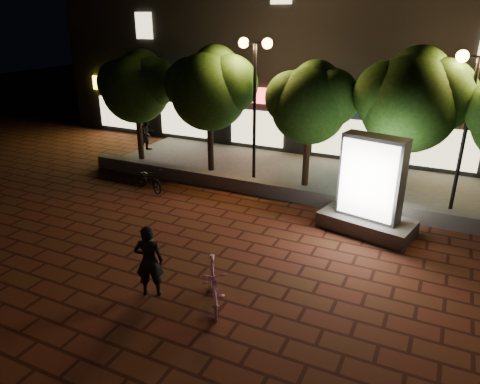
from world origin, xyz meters
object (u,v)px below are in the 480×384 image
Objects in this scene: tree_far_left at (137,85)px; scooter_parked at (149,179)px; tree_mid at (311,100)px; tree_right at (413,97)px; street_lamp_right at (473,92)px; tree_left at (211,86)px; street_lamp_left at (255,74)px; ad_kiosk at (370,194)px; rider at (149,261)px; scooter_pink at (214,284)px; pedestrian at (147,134)px.

tree_far_left reaches higher than scooter_parked.
tree_far_left is 1.03× the size of tree_mid.
tree_right is (10.80, 0.00, 0.27)m from tree_far_left.
tree_right reaches higher than street_lamp_right.
tree_left is at bearing -180.00° from tree_right.
tree_far_left is 0.93× the size of street_lamp_right.
street_lamp_left is at bearing -177.19° from tree_right.
tree_right is 1.74× the size of ad_kiosk.
tree_right is 9.69m from rider.
street_lamp_right is 3.07× the size of scooter_parked.
scooter_parked is at bearing -139.77° from street_lamp_left.
ad_kiosk is 6.66m from rider.
tree_left is 1.09× the size of tree_mid.
pedestrian reaches higher than scooter_pink.
rider is at bearing -134.04° from pedestrian.
tree_mid is 0.90× the size of street_lamp_right.
tree_far_left is 12.47m from street_lamp_right.
tree_left reaches higher than tree_far_left.
scooter_pink is at bearing -114.61° from ad_kiosk.
ad_kiosk reaches higher than pedestrian.
scooter_parked is (2.40, -2.84, -2.87)m from tree_far_left.
tree_far_left is at bearing 164.87° from ad_kiosk.
tree_mid is at bearing -0.00° from tree_left.
street_lamp_right reaches higher than pedestrian.
scooter_parked is at bearing -150.88° from tree_mid.
street_lamp_right is 2.85× the size of rider.
tree_far_left reaches higher than pedestrian.
scooter_parked is at bearing -165.61° from street_lamp_right.
rider reaches higher than pedestrian.
tree_far_left is 2.86× the size of scooter_parked.
tree_far_left is 7.50m from tree_mid.
tree_left is 7.60m from ad_kiosk.
scooter_pink is (4.35, -7.91, -2.91)m from tree_left.
scooter_parked is at bearing -133.85° from pedestrian.
ad_kiosk is 7.85m from scooter_parked.
tree_mid is 0.89× the size of tree_right.
tree_right is 2.90× the size of rider.
tree_mid is at bearing -124.14° from rider.
scooter_parked is (-3.96, 5.34, -0.45)m from rider.
tree_right reaches higher than tree_left.
pedestrian is (-11.36, 1.10, -2.68)m from tree_right.
tree_right is (3.31, 0.00, 0.35)m from tree_mid.
tree_left reaches higher than ad_kiosk.
tree_right reaches higher than scooter_pink.
tree_left is 8.96m from street_lamp_right.
tree_right is 1.02× the size of street_lamp_right.
tree_mid reaches higher than scooter_pink.
ad_kiosk is (-0.59, -2.76, -2.39)m from tree_right.
scooter_parked is (-10.05, -2.58, -3.47)m from street_lamp_right.
street_lamp_left is 8.57m from rider.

